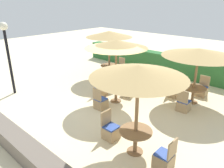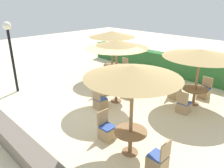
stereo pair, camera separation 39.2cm
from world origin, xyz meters
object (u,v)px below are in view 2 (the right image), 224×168
object	(u,v)px
patio_chair_back_right_north	(204,92)
patio_chair_center_south	(100,102)
parasol_back_right	(201,53)
patio_chair_center_north	(130,90)
patio_chair_back_left_north	(123,69)
patio_chair_front_right_east	(158,161)
patio_chair_back_right_west	(174,92)
patio_chair_front_right_west	(107,131)
lamp_post	(10,43)
parasol_back_left	(112,34)
patio_chair_back_right_south	(184,106)
round_table_front_right	(130,136)
parasol_center	(116,44)
round_table_center	(116,90)
parasol_front_right	(133,72)
round_table_back_left	(112,68)
patio_chair_back_left_east	(124,76)
patio_chair_center_west	(101,90)
round_table_back_right	(195,92)

from	to	relation	value
patio_chair_back_right_north	patio_chair_center_south	xyz separation A→B (m)	(-2.58, -4.09, 0.00)
parasol_back_right	patio_chair_center_north	world-z (taller)	parasol_back_right
patio_chair_back_left_north	patio_chair_front_right_east	bearing A→B (deg)	138.61
patio_chair_center_north	patio_chair_back_right_west	bearing A→B (deg)	-142.08
patio_chair_front_right_west	lamp_post	bearing A→B (deg)	-86.16
parasol_back_left	patio_chair_back_right_south	bearing A→B (deg)	-11.71
round_table_front_right	parasol_center	size ratio (longest dim) A/B	0.35
lamp_post	round_table_center	size ratio (longest dim) A/B	3.38
patio_chair_center_north	patio_chair_back_right_south	bearing A→B (deg)	-174.60
parasol_front_right	patio_chair_back_right_south	bearing A→B (deg)	91.52
patio_chair_back_left_north	round_table_center	xyz separation A→B (m)	(2.47, -3.18, 0.30)
patio_chair_back_right_south	patio_chair_center_south	size ratio (longest dim) A/B	1.00
round_table_back_left	round_table_center	distance (m)	3.28
patio_chair_front_right_east	parasol_back_right	bearing A→B (deg)	14.12
parasol_center	patio_chair_center_north	xyz separation A→B (m)	(-0.00, 0.91, -2.27)
patio_chair_front_right_west	parasol_center	size ratio (longest dim) A/B	0.34
patio_chair_back_right_north	patio_chair_back_left_north	xyz separation A→B (m)	(-5.04, 0.03, 0.00)
patio_chair_back_left_east	patio_chair_center_west	bearing A→B (deg)	-165.98
round_table_back_left	round_table_center	world-z (taller)	round_table_center
patio_chair_back_right_west	patio_chair_center_west	distance (m)	3.35
round_table_back_left	parasol_front_right	xyz separation A→B (m)	(5.13, -4.41, 1.95)
patio_chair_back_right_south	parasol_back_left	distance (m)	5.59
parasol_back_right	patio_chair_center_north	distance (m)	3.45
patio_chair_front_right_west	patio_chair_center_west	xyz separation A→B (m)	(-2.63, 2.18, 0.00)
patio_chair_back_right_south	patio_chair_back_right_north	bearing A→B (deg)	90.98
lamp_post	parasol_front_right	distance (m)	6.93
round_table_front_right	patio_chair_front_right_east	bearing A→B (deg)	0.01
parasol_back_right	patio_chair_back_left_east	size ratio (longest dim) A/B	3.21
round_table_back_right	parasol_front_right	distance (m)	4.79
patio_chair_front_right_east	patio_chair_back_right_south	bearing A→B (deg)	17.25
round_table_back_left	patio_chair_center_north	world-z (taller)	patio_chair_center_north
patio_chair_back_right_south	patio_chair_center_west	size ratio (longest dim) A/B	1.00
parasol_back_left	round_table_front_right	bearing A→B (deg)	-40.72
round_table_back_left	patio_chair_center_south	bearing A→B (deg)	-52.35
round_table_back_right	patio_chair_back_right_north	xyz separation A→B (m)	(0.02, 0.99, -0.29)
parasol_back_left	lamp_post	bearing A→B (deg)	-110.53
parasol_back_left	parasol_center	distance (m)	3.28
patio_chair_center_south	parasol_front_right	bearing A→B (deg)	-25.21
patio_chair_back_right_south	patio_chair_center_west	world-z (taller)	same
parasol_back_right	parasol_back_left	bearing A→B (deg)	179.58
lamp_post	patio_chair_front_right_west	xyz separation A→B (m)	(5.92, 0.40, -2.09)
parasol_center	patio_chair_center_south	bearing A→B (deg)	-90.71
round_table_back_left	parasol_back_right	bearing A→B (deg)	-0.42
patio_chair_back_right_south	round_table_front_right	bearing A→B (deg)	-88.48
patio_chair_center_west	patio_chair_center_south	xyz separation A→B (m)	(0.92, -0.93, 0.00)
round_table_front_right	patio_chair_center_west	size ratio (longest dim) A/B	1.02
round_table_back_left	patio_chair_center_west	world-z (taller)	patio_chair_center_west
lamp_post	patio_chair_back_right_west	size ratio (longest dim) A/B	3.57
lamp_post	patio_chair_back_right_south	xyz separation A→B (m)	(6.83, 3.74, -2.09)
patio_chair_back_left_east	parasol_center	size ratio (longest dim) A/B	0.34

